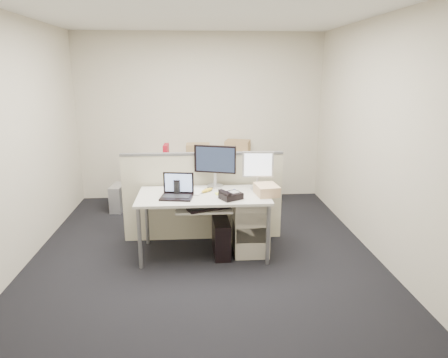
{
  "coord_description": "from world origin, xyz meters",
  "views": [
    {
      "loc": [
        -0.06,
        -4.36,
        2.1
      ],
      "look_at": [
        0.25,
        0.15,
        0.87
      ],
      "focal_mm": 32.0,
      "sensor_mm": 36.0,
      "label": 1
    }
  ],
  "objects": [
    {
      "name": "manila_folders",
      "position": [
        0.72,
        -0.05,
        0.79
      ],
      "size": [
        0.28,
        0.33,
        0.11
      ],
      "primitive_type": "cube",
      "rotation": [
        0.0,
        0.0,
        0.13
      ],
      "color": "#DAB081",
      "rests_on": "desk"
    },
    {
      "name": "keyboard",
      "position": [
        0.05,
        -0.22,
        0.64
      ],
      "size": [
        0.49,
        0.32,
        0.03
      ],
      "primitive_type": "cube",
      "rotation": [
        0.0,
        0.0,
        0.37
      ],
      "color": "black",
      "rests_on": "keyboard_tray"
    },
    {
      "name": "wall_front",
      "position": [
        0.0,
        -2.25,
        1.35
      ],
      "size": [
        4.0,
        0.02,
        2.7
      ],
      "primitive_type": "cube",
      "color": "beige",
      "rests_on": "ground"
    },
    {
      "name": "wall_right",
      "position": [
        2.0,
        0.0,
        1.35
      ],
      "size": [
        0.02,
        4.5,
        2.7
      ],
      "primitive_type": "cube",
      "color": "beige",
      "rests_on": "ground"
    },
    {
      "name": "monitor_small",
      "position": [
        0.65,
        0.18,
        0.95
      ],
      "size": [
        0.38,
        0.21,
        0.45
      ],
      "primitive_type": "cube",
      "rotation": [
        0.0,
        0.0,
        -0.09
      ],
      "color": "#B7B7BC",
      "rests_on": "desk"
    },
    {
      "name": "pc_tower_spare_silver",
      "position": [
        -1.3,
        1.63,
        0.2
      ],
      "size": [
        0.21,
        0.44,
        0.4
      ],
      "primitive_type": "cube",
      "rotation": [
        0.0,
        0.0,
        -0.1
      ],
      "color": "#B7B7BC",
      "rests_on": "floor"
    },
    {
      "name": "sticky_pad",
      "position": [
        0.18,
        0.0,
        0.74
      ],
      "size": [
        0.1,
        0.1,
        0.01
      ],
      "primitive_type": "cube",
      "rotation": [
        0.0,
        0.0,
        0.21
      ],
      "color": "#ECF243",
      "rests_on": "desk"
    },
    {
      "name": "wall_left",
      "position": [
        -2.0,
        0.0,
        1.35
      ],
      "size": [
        0.02,
        4.5,
        2.7
      ],
      "primitive_type": "cube",
      "color": "beige",
      "rests_on": "ground"
    },
    {
      "name": "desk",
      "position": [
        0.0,
        0.0,
        0.66
      ],
      "size": [
        1.5,
        0.75,
        0.73
      ],
      "color": "silver",
      "rests_on": "floor"
    },
    {
      "name": "desk_phone",
      "position": [
        0.3,
        -0.18,
        0.77
      ],
      "size": [
        0.28,
        0.27,
        0.07
      ],
      "primitive_type": "cube",
      "rotation": [
        0.0,
        0.0,
        0.5
      ],
      "color": "black",
      "rests_on": "desk"
    },
    {
      "name": "travel_mug",
      "position": [
        -0.3,
        0.02,
        0.81
      ],
      "size": [
        0.1,
        0.1,
        0.16
      ],
      "primitive_type": "cylinder",
      "rotation": [
        0.0,
        0.0,
        0.3
      ],
      "color": "black",
      "rests_on": "desk"
    },
    {
      "name": "pc_tower_spare_dark",
      "position": [
        -1.05,
        2.03,
        0.21
      ],
      "size": [
        0.32,
        0.49,
        0.42
      ],
      "primitive_type": "cube",
      "rotation": [
        0.0,
        0.0,
        0.35
      ],
      "color": "black",
      "rests_on": "floor"
    },
    {
      "name": "banana",
      "position": [
        0.04,
        0.1,
        0.75
      ],
      "size": [
        0.16,
        0.17,
        0.04
      ],
      "primitive_type": "ellipsoid",
      "rotation": [
        0.0,
        0.0,
        0.82
      ],
      "color": "yellow",
      "rests_on": "desk"
    },
    {
      "name": "red_binder",
      "position": [
        -0.55,
        1.83,
        0.85
      ],
      "size": [
        0.08,
        0.29,
        0.27
      ],
      "primitive_type": "cube",
      "rotation": [
        0.0,
        0.0,
        -0.04
      ],
      "color": "#AE1021",
      "rests_on": "back_counter"
    },
    {
      "name": "pc_tower_desk",
      "position": [
        0.2,
        -0.05,
        0.21
      ],
      "size": [
        0.2,
        0.46,
        0.42
      ],
      "primitive_type": "cube",
      "rotation": [
        0.0,
        0.0,
        0.04
      ],
      "color": "black",
      "rests_on": "floor"
    },
    {
      "name": "paper_stack",
      "position": [
        -0.12,
        0.12,
        0.74
      ],
      "size": [
        0.3,
        0.34,
        0.01
      ],
      "primitive_type": "cube",
      "rotation": [
        0.0,
        0.0,
        -0.3
      ],
      "color": "silver",
      "rests_on": "desk"
    },
    {
      "name": "cardboard_box_left",
      "position": [
        -0.05,
        1.81,
        0.86
      ],
      "size": [
        0.37,
        0.28,
        0.27
      ],
      "primitive_type": "cube",
      "rotation": [
        0.0,
        0.0,
        -0.02
      ],
      "color": "#967552",
      "rests_on": "back_counter"
    },
    {
      "name": "wall_back",
      "position": [
        0.0,
        2.25,
        1.35
      ],
      "size": [
        4.0,
        0.02,
        2.7
      ],
      "primitive_type": "cube",
      "color": "beige",
      "rests_on": "ground"
    },
    {
      "name": "drawer_pedestal",
      "position": [
        0.55,
        0.05,
        0.33
      ],
      "size": [
        0.4,
        0.55,
        0.65
      ],
      "primitive_type": "cube",
      "color": "#B4AD9E",
      "rests_on": "floor"
    },
    {
      "name": "laptop",
      "position": [
        -0.3,
        -0.11,
        0.86
      ],
      "size": [
        0.38,
        0.31,
        0.26
      ],
      "primitive_type": "cube",
      "rotation": [
        0.0,
        0.0,
        -0.15
      ],
      "color": "black",
      "rests_on": "desk"
    },
    {
      "name": "keyboard_tray",
      "position": [
        0.0,
        -0.18,
        0.62
      ],
      "size": [
        0.62,
        0.32,
        0.02
      ],
      "primitive_type": "cube",
      "color": "silver",
      "rests_on": "desk"
    },
    {
      "name": "trackball",
      "position": [
        0.35,
        -0.05,
        0.75
      ],
      "size": [
        0.15,
        0.15,
        0.04
      ],
      "primitive_type": "cylinder",
      "rotation": [
        0.0,
        0.0,
        0.3
      ],
      "color": "black",
      "rests_on": "desk"
    },
    {
      "name": "cellphone",
      "position": [
        0.08,
        0.2,
        0.74
      ],
      "size": [
        0.08,
        0.13,
        0.02
      ],
      "primitive_type": "cube",
      "rotation": [
        0.0,
        0.0,
        -0.2
      ],
      "color": "black",
      "rests_on": "desk"
    },
    {
      "name": "cardboard_box_right",
      "position": [
        0.6,
        2.05,
        0.86
      ],
      "size": [
        0.45,
        0.4,
        0.28
      ],
      "primitive_type": "cube",
      "rotation": [
        0.0,
        0.0,
        -0.29
      ],
      "color": "#967552",
      "rests_on": "back_counter"
    },
    {
      "name": "monitor_main",
      "position": [
        0.15,
        0.32,
        0.99
      ],
      "size": [
        0.55,
        0.34,
        0.51
      ],
      "primitive_type": "cube",
      "rotation": [
        0.0,
        0.0,
        -0.29
      ],
      "color": "black",
      "rests_on": "desk"
    },
    {
      "name": "floor",
      "position": [
        0.0,
        0.0,
        -0.01
      ],
      "size": [
        4.0,
        4.5,
        0.01
      ],
      "primitive_type": "cube",
      "color": "black",
      "rests_on": "ground"
    },
    {
      "name": "ceiling",
      "position": [
        0.0,
        0.0,
        2.7
      ],
      "size": [
        4.0,
        4.5,
        0.01
      ],
      "primitive_type": "cube",
      "color": "white",
      "rests_on": "ground"
    },
    {
      "name": "back_counter",
      "position": [
        0.0,
        1.93,
        0.36
      ],
      "size": [
        2.0,
        0.6,
        0.72
      ],
      "primitive_type": "cube",
      "color": "#B4AD9E",
      "rests_on": "floor"
    },
    {
      "name": "cubicle_partition",
      "position": [
        0.0,
        0.45,
        0.55
      ],
      "size": [
        2.0,
        0.06,
        1.1
      ],
      "primitive_type": "cube",
      "color": "#BFB89E",
      "rests_on": "floor"
    }
  ]
}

